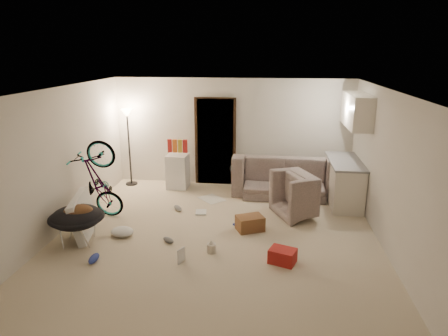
# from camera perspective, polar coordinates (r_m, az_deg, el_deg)

# --- Properties ---
(floor) EXTENTS (5.50, 6.00, 0.02)m
(floor) POSITION_cam_1_polar(r_m,az_deg,el_deg) (6.93, -1.21, -10.15)
(floor) COLOR beige
(floor) RESTS_ON ground
(ceiling) EXTENTS (5.50, 6.00, 0.02)m
(ceiling) POSITION_cam_1_polar(r_m,az_deg,el_deg) (6.22, -1.35, 11.08)
(ceiling) COLOR white
(ceiling) RESTS_ON wall_back
(wall_back) EXTENTS (5.50, 0.02, 2.50)m
(wall_back) POSITION_cam_1_polar(r_m,az_deg,el_deg) (9.37, 1.23, 5.10)
(wall_back) COLOR silver
(wall_back) RESTS_ON floor
(wall_front) EXTENTS (5.50, 0.02, 2.50)m
(wall_front) POSITION_cam_1_polar(r_m,az_deg,el_deg) (3.73, -7.74, -13.32)
(wall_front) COLOR silver
(wall_front) RESTS_ON floor
(wall_left) EXTENTS (0.02, 6.00, 2.50)m
(wall_left) POSITION_cam_1_polar(r_m,az_deg,el_deg) (7.35, -23.10, 0.60)
(wall_left) COLOR silver
(wall_left) RESTS_ON floor
(wall_right) EXTENTS (0.02, 6.00, 2.50)m
(wall_right) POSITION_cam_1_polar(r_m,az_deg,el_deg) (6.68, 22.88, -0.87)
(wall_right) COLOR silver
(wall_right) RESTS_ON floor
(doorway) EXTENTS (0.85, 0.10, 2.04)m
(doorway) POSITION_cam_1_polar(r_m,az_deg,el_deg) (9.42, -1.23, 3.74)
(doorway) COLOR black
(doorway) RESTS_ON floor
(door_trim) EXTENTS (0.97, 0.04, 2.10)m
(door_trim) POSITION_cam_1_polar(r_m,az_deg,el_deg) (9.39, -1.25, 3.70)
(door_trim) COLOR black
(door_trim) RESTS_ON floor
(floor_lamp) EXTENTS (0.28, 0.28, 1.81)m
(floor_lamp) POSITION_cam_1_polar(r_m,az_deg,el_deg) (9.54, -13.55, 5.20)
(floor_lamp) COLOR black
(floor_lamp) RESTS_ON floor
(kitchen_counter) EXTENTS (0.60, 1.50, 0.88)m
(kitchen_counter) POSITION_cam_1_polar(r_m,az_deg,el_deg) (8.70, 16.70, -2.02)
(kitchen_counter) COLOR #EEE5CF
(kitchen_counter) RESTS_ON floor
(counter_top) EXTENTS (0.64, 1.54, 0.04)m
(counter_top) POSITION_cam_1_polar(r_m,az_deg,el_deg) (8.57, 16.95, 0.90)
(counter_top) COLOR gray
(counter_top) RESTS_ON kitchen_counter
(kitchen_uppers) EXTENTS (0.38, 1.40, 0.65)m
(kitchen_uppers) POSITION_cam_1_polar(r_m,az_deg,el_deg) (8.39, 18.43, 7.79)
(kitchen_uppers) COLOR #EEE5CF
(kitchen_uppers) RESTS_ON wall_right
(sofa) EXTENTS (2.29, 0.93, 0.66)m
(sofa) POSITION_cam_1_polar(r_m,az_deg,el_deg) (9.03, 8.58, -1.55)
(sofa) COLOR #373D36
(sofa) RESTS_ON floor
(armchair) EXTENTS (1.16, 1.22, 0.62)m
(armchair) POSITION_cam_1_polar(r_m,az_deg,el_deg) (7.99, 11.91, -4.28)
(armchair) COLOR #373D36
(armchair) RESTS_ON floor
(bicycle) EXTENTS (1.59, 0.71, 0.91)m
(bicycle) POSITION_cam_1_polar(r_m,az_deg,el_deg) (7.94, -17.30, -4.04)
(bicycle) COLOR black
(bicycle) RESTS_ON floor
(book_asset) EXTENTS (0.29, 0.26, 0.02)m
(book_asset) POSITION_cam_1_polar(r_m,az_deg,el_deg) (6.19, -6.60, -13.53)
(book_asset) COLOR #A71D19
(book_asset) RESTS_ON floor
(mini_fridge) EXTENTS (0.49, 0.49, 0.79)m
(mini_fridge) POSITION_cam_1_polar(r_m,az_deg,el_deg) (9.33, -6.61, -0.46)
(mini_fridge) COLOR white
(mini_fridge) RESTS_ON floor
(snack_box_0) EXTENTS (0.11, 0.09, 0.30)m
(snack_box_0) POSITION_cam_1_polar(r_m,az_deg,el_deg) (9.21, -7.77, 3.17)
(snack_box_0) COLOR #A71D19
(snack_box_0) RESTS_ON mini_fridge
(snack_box_1) EXTENTS (0.11, 0.08, 0.30)m
(snack_box_1) POSITION_cam_1_polar(r_m,az_deg,el_deg) (9.19, -7.04, 3.15)
(snack_box_1) COLOR #CD5B19
(snack_box_1) RESTS_ON mini_fridge
(snack_box_2) EXTENTS (0.11, 0.09, 0.30)m
(snack_box_2) POSITION_cam_1_polar(r_m,az_deg,el_deg) (9.16, -6.31, 3.14)
(snack_box_2) COLOR gold
(snack_box_2) RESTS_ON mini_fridge
(snack_box_3) EXTENTS (0.10, 0.07, 0.30)m
(snack_box_3) POSITION_cam_1_polar(r_m,az_deg,el_deg) (9.13, -5.57, 3.12)
(snack_box_3) COLOR #A71D19
(snack_box_3) RESTS_ON mini_fridge
(saucer_chair) EXTENTS (0.90, 0.90, 0.64)m
(saucer_chair) POSITION_cam_1_polar(r_m,az_deg,el_deg) (7.05, -20.23, -7.25)
(saucer_chair) COLOR silver
(saucer_chair) RESTS_ON floor
(hoodie) EXTENTS (0.60, 0.56, 0.22)m
(hoodie) POSITION_cam_1_polar(r_m,az_deg,el_deg) (6.93, -20.13, -5.90)
(hoodie) COLOR #52331C
(hoodie) RESTS_ON saucer_chair
(sofa_drape) EXTENTS (0.58, 0.48, 0.28)m
(sofa_drape) POSITION_cam_1_polar(r_m,az_deg,el_deg) (8.98, 2.57, -0.09)
(sofa_drape) COLOR black
(sofa_drape) RESTS_ON sofa
(tv_box) EXTENTS (0.51, 1.11, 0.72)m
(tv_box) POSITION_cam_1_polar(r_m,az_deg,el_deg) (7.35, -19.49, -6.40)
(tv_box) COLOR silver
(tv_box) RESTS_ON floor
(drink_case_a) EXTENTS (0.56, 0.49, 0.26)m
(drink_case_a) POSITION_cam_1_polar(r_m,az_deg,el_deg) (7.20, 3.73, -7.87)
(drink_case_a) COLOR brown
(drink_case_a) RESTS_ON floor
(drink_case_b) EXTENTS (0.46, 0.40, 0.22)m
(drink_case_b) POSITION_cam_1_polar(r_m,az_deg,el_deg) (6.23, 8.36, -12.32)
(drink_case_b) COLOR #A71D19
(drink_case_b) RESTS_ON floor
(juicer) EXTENTS (0.15, 0.15, 0.21)m
(juicer) POSITION_cam_1_polar(r_m,az_deg,el_deg) (6.46, -1.81, -11.28)
(juicer) COLOR beige
(juicer) RESTS_ON floor
(newspaper) EXTENTS (0.66, 0.67, 0.01)m
(newspaper) POSITION_cam_1_polar(r_m,az_deg,el_deg) (8.67, -1.77, -4.44)
(newspaper) COLOR beige
(newspaper) RESTS_ON floor
(book_blue) EXTENTS (0.37, 0.37, 0.03)m
(book_blue) POSITION_cam_1_polar(r_m,az_deg,el_deg) (7.39, 2.69, -8.19)
(book_blue) COLOR #283891
(book_blue) RESTS_ON floor
(book_white) EXTENTS (0.24, 0.29, 0.02)m
(book_white) POSITION_cam_1_polar(r_m,az_deg,el_deg) (7.96, -3.30, -6.33)
(book_white) COLOR silver
(book_white) RESTS_ON floor
(shoe_0) EXTENTS (0.29, 0.13, 0.11)m
(shoe_0) POSITION_cam_1_polar(r_m,az_deg,el_deg) (8.65, 4.80, -4.17)
(shoe_0) COLOR #283891
(shoe_0) RESTS_ON floor
(shoe_1) EXTENTS (0.25, 0.28, 0.10)m
(shoe_1) POSITION_cam_1_polar(r_m,az_deg,el_deg) (8.11, -6.63, -5.70)
(shoe_1) COLOR slate
(shoe_1) RESTS_ON floor
(shoe_2) EXTENTS (0.12, 0.29, 0.11)m
(shoe_2) POSITION_cam_1_polar(r_m,az_deg,el_deg) (6.53, -18.10, -12.17)
(shoe_2) COLOR #283891
(shoe_2) RESTS_ON floor
(shoe_3) EXTENTS (0.25, 0.22, 0.09)m
(shoe_3) POSITION_cam_1_polar(r_m,az_deg,el_deg) (6.84, -7.94, -10.17)
(shoe_3) COLOR slate
(shoe_3) RESTS_ON floor
(clothes_lump_b) EXTENTS (0.59, 0.58, 0.13)m
(clothes_lump_b) POSITION_cam_1_polar(r_m,az_deg,el_deg) (9.20, 4.02, -2.78)
(clothes_lump_b) COLOR black
(clothes_lump_b) RESTS_ON floor
(clothes_lump_c) EXTENTS (0.53, 0.51, 0.13)m
(clothes_lump_c) POSITION_cam_1_polar(r_m,az_deg,el_deg) (7.25, -14.33, -8.80)
(clothes_lump_c) COLOR silver
(clothes_lump_c) RESTS_ON floor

